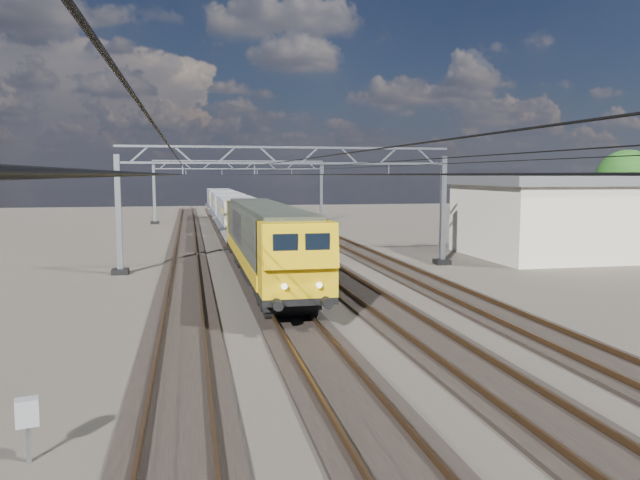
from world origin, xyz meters
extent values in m
plane|color=black|center=(0.00, 0.00, 0.00)|extent=(160.00, 160.00, 0.00)
cube|color=black|center=(-6.00, 0.00, 0.06)|extent=(2.60, 140.00, 0.12)
cube|color=brown|center=(-6.72, 0.00, 0.22)|extent=(0.08, 140.00, 0.16)
cube|color=brown|center=(-5.28, 0.00, 0.22)|extent=(0.08, 140.00, 0.16)
cube|color=black|center=(-2.00, 0.00, 0.06)|extent=(2.60, 140.00, 0.12)
cube|color=brown|center=(-2.72, 0.00, 0.22)|extent=(0.08, 140.00, 0.16)
cube|color=brown|center=(-1.28, 0.00, 0.22)|extent=(0.08, 140.00, 0.16)
cube|color=black|center=(2.00, 0.00, 0.06)|extent=(2.60, 140.00, 0.12)
cube|color=brown|center=(1.28, 0.00, 0.22)|extent=(0.08, 140.00, 0.16)
cube|color=brown|center=(2.72, 0.00, 0.22)|extent=(0.08, 140.00, 0.16)
cube|color=black|center=(6.00, 0.00, 0.06)|extent=(2.60, 140.00, 0.12)
cube|color=brown|center=(5.28, 0.00, 0.22)|extent=(0.08, 140.00, 0.16)
cube|color=brown|center=(6.72, 0.00, 0.22)|extent=(0.08, 140.00, 0.16)
cube|color=gray|center=(-9.50, 4.00, 3.30)|extent=(0.30, 0.30, 6.60)
cube|color=gray|center=(9.50, 4.00, 3.30)|extent=(0.30, 0.30, 6.60)
cube|color=black|center=(-9.50, 4.00, 0.15)|extent=(0.90, 0.90, 0.30)
cube|color=black|center=(9.50, 4.00, 0.15)|extent=(0.90, 0.90, 0.30)
cube|color=gray|center=(0.00, 4.00, 7.05)|extent=(19.30, 0.18, 0.12)
cube|color=gray|center=(0.00, 4.00, 6.15)|extent=(19.30, 0.18, 0.12)
cube|color=gray|center=(-8.31, 4.00, 6.60)|extent=(1.03, 0.10, 0.94)
cube|color=gray|center=(-5.94, 4.00, 6.60)|extent=(1.03, 0.10, 0.94)
cube|color=gray|center=(-3.56, 4.00, 6.60)|extent=(1.03, 0.10, 0.94)
cube|color=gray|center=(-1.19, 4.00, 6.60)|extent=(1.03, 0.10, 0.94)
cube|color=gray|center=(1.19, 4.00, 6.60)|extent=(1.03, 0.10, 0.94)
cube|color=gray|center=(3.56, 4.00, 6.60)|extent=(1.03, 0.10, 0.94)
cube|color=gray|center=(5.94, 4.00, 6.60)|extent=(1.03, 0.10, 0.94)
cube|color=gray|center=(8.31, 4.00, 6.60)|extent=(1.03, 0.10, 0.94)
cube|color=gray|center=(-6.00, 4.00, 5.82)|extent=(0.06, 0.06, 0.65)
cube|color=gray|center=(-2.00, 4.00, 5.82)|extent=(0.06, 0.06, 0.65)
cube|color=gray|center=(2.00, 4.00, 5.82)|extent=(0.06, 0.06, 0.65)
cube|color=gray|center=(6.00, 4.00, 5.82)|extent=(0.06, 0.06, 0.65)
cube|color=gray|center=(-9.50, 40.00, 3.30)|extent=(0.30, 0.30, 6.60)
cube|color=gray|center=(9.50, 40.00, 3.30)|extent=(0.30, 0.30, 6.60)
cube|color=black|center=(-9.50, 40.00, 0.15)|extent=(0.90, 0.90, 0.30)
cube|color=black|center=(9.50, 40.00, 0.15)|extent=(0.90, 0.90, 0.30)
cube|color=gray|center=(0.00, 40.00, 7.05)|extent=(19.30, 0.18, 0.12)
cube|color=gray|center=(0.00, 40.00, 6.15)|extent=(19.30, 0.18, 0.12)
cube|color=gray|center=(-8.31, 40.00, 6.60)|extent=(1.03, 0.10, 0.94)
cube|color=gray|center=(-5.94, 40.00, 6.60)|extent=(1.03, 0.10, 0.94)
cube|color=gray|center=(-3.56, 40.00, 6.60)|extent=(1.03, 0.10, 0.94)
cube|color=gray|center=(-1.19, 40.00, 6.60)|extent=(1.03, 0.10, 0.94)
cube|color=gray|center=(1.19, 40.00, 6.60)|extent=(1.03, 0.10, 0.94)
cube|color=gray|center=(3.56, 40.00, 6.60)|extent=(1.03, 0.10, 0.94)
cube|color=gray|center=(5.94, 40.00, 6.60)|extent=(1.03, 0.10, 0.94)
cube|color=gray|center=(8.31, 40.00, 6.60)|extent=(1.03, 0.10, 0.94)
cube|color=gray|center=(-6.00, 40.00, 5.82)|extent=(0.06, 0.06, 0.65)
cube|color=gray|center=(-2.00, 40.00, 5.82)|extent=(0.06, 0.06, 0.65)
cube|color=gray|center=(2.00, 40.00, 5.82)|extent=(0.06, 0.06, 0.65)
cube|color=gray|center=(6.00, 40.00, 5.82)|extent=(0.06, 0.06, 0.65)
cylinder|color=black|center=(-6.00, 8.00, 5.50)|extent=(0.03, 140.00, 0.03)
cylinder|color=black|center=(-6.00, 8.00, 6.00)|extent=(0.03, 140.00, 0.03)
cylinder|color=black|center=(-2.00, 8.00, 5.50)|extent=(0.03, 140.00, 0.03)
cylinder|color=black|center=(-2.00, 8.00, 6.00)|extent=(0.03, 140.00, 0.03)
cylinder|color=black|center=(2.00, 8.00, 5.50)|extent=(0.03, 140.00, 0.03)
cylinder|color=black|center=(2.00, 8.00, 6.00)|extent=(0.03, 140.00, 0.03)
cylinder|color=black|center=(6.00, 8.00, 5.50)|extent=(0.03, 140.00, 0.03)
cylinder|color=black|center=(6.00, 8.00, 6.00)|extent=(0.03, 140.00, 0.03)
cube|color=black|center=(-2.00, -7.51, 0.75)|extent=(2.20, 3.60, 0.60)
cube|color=black|center=(-2.00, 5.49, 0.75)|extent=(2.20, 3.60, 0.60)
cube|color=black|center=(-2.00, -1.01, 1.13)|extent=(2.65, 20.00, 0.25)
cube|color=black|center=(-2.00, -1.01, 0.75)|extent=(2.20, 4.50, 0.75)
cube|color=#242922|center=(-2.00, -1.01, 2.55)|extent=(2.65, 17.00, 2.60)
cube|color=gold|center=(-3.34, -1.01, 1.55)|extent=(0.04, 17.00, 0.60)
cube|color=gold|center=(-0.66, -1.01, 1.55)|extent=(0.04, 17.00, 0.60)
cube|color=black|center=(-3.35, -0.01, 2.90)|extent=(0.05, 5.00, 1.40)
cube|color=black|center=(-0.65, -0.01, 2.90)|extent=(0.05, 5.00, 1.40)
cube|color=#242922|center=(-2.00, -1.01, 3.92)|extent=(2.25, 18.00, 0.15)
cube|color=gold|center=(-2.00, -10.11, 2.55)|extent=(2.65, 1.80, 2.60)
cube|color=gold|center=(-2.00, -11.06, 3.05)|extent=(2.60, 0.46, 1.52)
cube|color=black|center=(-2.55, -11.16, 3.15)|extent=(0.85, 0.08, 0.75)
cube|color=black|center=(-1.45, -11.16, 3.15)|extent=(0.85, 0.08, 0.75)
cylinder|color=black|center=(-2.85, -11.31, 1.15)|extent=(0.36, 0.50, 0.36)
cylinder|color=black|center=(-1.15, -11.31, 1.15)|extent=(0.36, 0.50, 0.36)
cylinder|color=white|center=(-2.60, -11.21, 1.75)|extent=(0.20, 0.08, 0.20)
cylinder|color=white|center=(-1.40, -11.21, 1.75)|extent=(0.20, 0.08, 0.20)
cube|color=gold|center=(-2.00, 8.09, 2.55)|extent=(2.65, 1.80, 2.60)
cube|color=gold|center=(-2.00, 9.04, 3.05)|extent=(2.60, 0.46, 1.52)
cube|color=black|center=(-2.55, 9.14, 3.15)|extent=(0.85, 0.08, 0.75)
cube|color=black|center=(-1.45, 9.14, 3.15)|extent=(0.85, 0.08, 0.75)
cylinder|color=black|center=(-2.85, 9.29, 1.15)|extent=(0.36, 0.50, 0.36)
cylinder|color=black|center=(-1.15, 9.29, 1.15)|extent=(0.36, 0.50, 0.36)
cylinder|color=white|center=(-2.60, 9.19, 1.75)|extent=(0.20, 0.08, 0.20)
cylinder|color=white|center=(-1.40, 9.19, 1.75)|extent=(0.20, 0.08, 0.20)
cube|color=black|center=(-2.00, 12.19, 0.72)|extent=(2.20, 2.60, 0.55)
cube|color=black|center=(-2.00, 21.19, 0.72)|extent=(2.20, 2.60, 0.55)
cube|color=black|center=(-2.00, 16.69, 1.08)|extent=(2.40, 13.00, 0.20)
cube|color=gray|center=(-2.00, 16.69, 2.80)|extent=(2.80, 12.00, 1.80)
cube|color=#484B50|center=(-2.95, 16.69, 1.55)|extent=(1.48, 12.00, 1.36)
cube|color=#484B50|center=(-1.05, 16.69, 1.55)|extent=(1.48, 12.00, 1.36)
cube|color=gold|center=(-3.42, 13.69, 2.90)|extent=(0.04, 1.20, 0.50)
cube|color=black|center=(-2.00, 26.39, 0.72)|extent=(2.20, 2.60, 0.55)
cube|color=black|center=(-2.00, 35.39, 0.72)|extent=(2.20, 2.60, 0.55)
cube|color=black|center=(-2.00, 30.89, 1.08)|extent=(2.40, 13.00, 0.20)
cube|color=gray|center=(-2.00, 30.89, 2.80)|extent=(2.80, 12.00, 1.80)
cube|color=#484B50|center=(-2.95, 30.89, 1.55)|extent=(1.48, 12.00, 1.36)
cube|color=#484B50|center=(-1.05, 30.89, 1.55)|extent=(1.48, 12.00, 1.36)
cube|color=gold|center=(-3.42, 27.89, 2.90)|extent=(0.04, 1.20, 0.50)
cube|color=black|center=(-2.00, 40.59, 0.72)|extent=(2.20, 2.60, 0.55)
cube|color=black|center=(-2.00, 49.59, 0.72)|extent=(2.20, 2.60, 0.55)
cube|color=black|center=(-2.00, 45.09, 1.08)|extent=(2.40, 13.00, 0.20)
cube|color=gray|center=(-2.00, 45.09, 2.80)|extent=(2.80, 12.00, 1.80)
cube|color=#484B50|center=(-2.95, 45.09, 1.55)|extent=(1.48, 12.00, 1.36)
cube|color=#484B50|center=(-1.05, 45.09, 1.55)|extent=(1.48, 12.00, 1.36)
cube|color=gold|center=(-3.42, 42.09, 2.90)|extent=(0.04, 1.20, 0.50)
cube|color=gray|center=(-8.78, -19.35, 0.37)|extent=(0.10, 0.10, 0.73)
cube|color=#B4B8BC|center=(-8.78, -19.35, 0.99)|extent=(0.48, 0.40, 0.52)
cube|color=beige|center=(22.00, 6.00, 2.40)|extent=(18.00, 10.00, 4.80)
cube|color=slate|center=(22.00, 6.00, 5.10)|extent=(18.60, 10.60, 0.60)
cylinder|color=#382119|center=(30.00, 14.00, 1.80)|extent=(0.70, 0.70, 3.60)
sphere|color=#0F350E|center=(30.00, 14.00, 5.04)|extent=(5.04, 5.04, 5.04)
camera|label=1|loc=(-5.66, -31.71, 5.50)|focal=35.00mm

